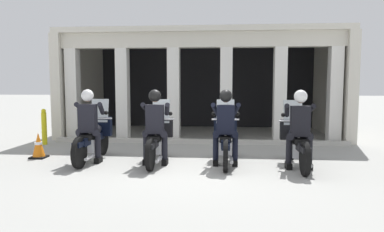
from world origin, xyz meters
name	(u,v)px	position (x,y,z in m)	size (l,w,h in m)	color
ground_plane	(200,142)	(0.00, 3.00, 0.00)	(80.00, 80.00, 0.00)	#999993
station_building	(204,73)	(-0.01, 5.21, 2.06)	(8.83, 4.18, 3.34)	black
kerb_strip	(199,141)	(-0.01, 2.69, 0.06)	(8.33, 0.24, 0.12)	#B7B5AD
motorcycle_far_left	(94,138)	(-2.20, 0.34, 0.50)	(0.62, 2.04, 1.35)	black
police_officer_far_left	(88,120)	(-2.20, 0.05, 0.94)	(0.63, 0.61, 1.58)	black
motorcycle_center_left	(158,139)	(-0.73, 0.27, 0.50)	(0.62, 2.04, 1.35)	black
police_officer_center_left	(155,120)	(-0.73, -0.01, 0.94)	(0.63, 0.61, 1.58)	black
motorcycle_center_right	(225,140)	(0.73, 0.32, 0.50)	(0.62, 2.04, 1.35)	black
police_officer_center_right	(226,121)	(0.73, 0.04, 0.94)	(0.63, 0.61, 1.58)	black
motorcycle_far_right	(296,142)	(2.20, 0.15, 0.50)	(0.62, 2.04, 1.35)	black
police_officer_far_right	(300,122)	(2.20, -0.14, 0.94)	(0.63, 0.61, 1.58)	black
traffic_cone_flank	(39,146)	(-3.54, 0.42, 0.29)	(0.34, 0.34, 0.59)	black
bollard_kerbside	(44,127)	(-4.30, 2.17, 0.50)	(0.14, 0.14, 1.01)	yellow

